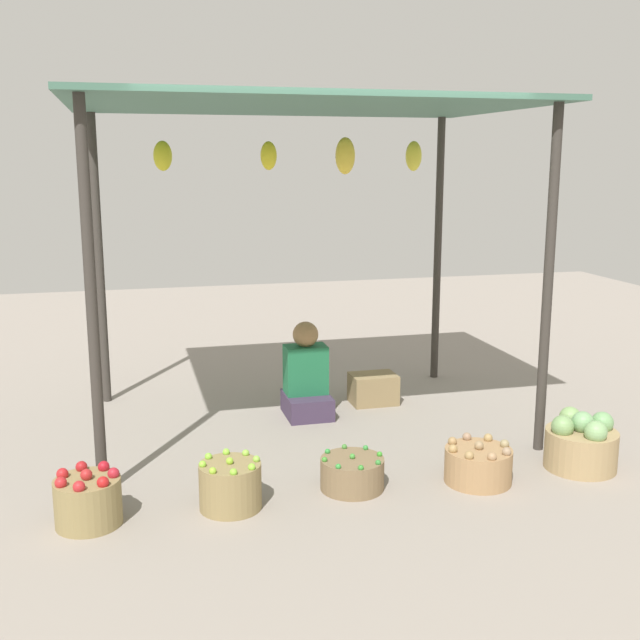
{
  "coord_description": "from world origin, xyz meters",
  "views": [
    {
      "loc": [
        -1.33,
        -5.73,
        2.07
      ],
      "look_at": [
        0.0,
        -0.54,
        0.95
      ],
      "focal_mm": 43.3,
      "sensor_mm": 36.0,
      "label": 1
    }
  ],
  "objects": [
    {
      "name": "ground_plane",
      "position": [
        0.0,
        0.0,
        0.0
      ],
      "size": [
        14.0,
        14.0,
        0.0
      ],
      "primitive_type": "plane",
      "color": "gray"
    },
    {
      "name": "market_stall_structure",
      "position": [
        0.0,
        0.0,
        2.29
      ],
      "size": [
        3.36,
        2.26,
        2.48
      ],
      "color": "#38332D",
      "rests_on": "ground"
    },
    {
      "name": "vendor_person",
      "position": [
        0.07,
        0.19,
        0.3
      ],
      "size": [
        0.36,
        0.44,
        0.78
      ],
      "color": "#3C2F47",
      "rests_on": "ground"
    },
    {
      "name": "basket_red_apples",
      "position": [
        -1.6,
        -1.4,
        0.15
      ],
      "size": [
        0.38,
        0.38,
        0.34
      ],
      "color": "olive",
      "rests_on": "ground"
    },
    {
      "name": "basket_limes",
      "position": [
        -0.78,
        -1.39,
        0.14
      ],
      "size": [
        0.38,
        0.38,
        0.32
      ],
      "color": "olive",
      "rests_on": "ground"
    },
    {
      "name": "basket_green_chilies",
      "position": [
        0.02,
        -1.31,
        0.1
      ],
      "size": [
        0.41,
        0.41,
        0.24
      ],
      "color": "#7B6345",
      "rests_on": "ground"
    },
    {
      "name": "basket_potatoes",
      "position": [
        0.84,
        -1.41,
        0.12
      ],
      "size": [
        0.44,
        0.44,
        0.28
      ],
      "color": "#A37C52",
      "rests_on": "ground"
    },
    {
      "name": "basket_cabbages",
      "position": [
        1.62,
        -1.37,
        0.17
      ],
      "size": [
        0.48,
        0.48,
        0.4
      ],
      "color": "tan",
      "rests_on": "ground"
    },
    {
      "name": "wooden_crate_near_vendor",
      "position": [
        0.7,
        0.34,
        0.13
      ],
      "size": [
        0.39,
        0.28,
        0.26
      ],
      "primitive_type": "cube",
      "color": "olive",
      "rests_on": "ground"
    }
  ]
}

